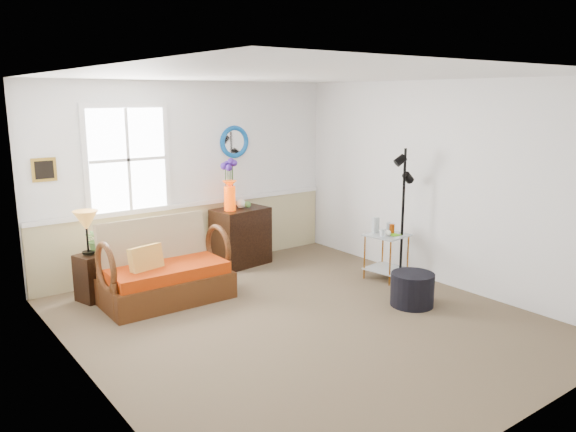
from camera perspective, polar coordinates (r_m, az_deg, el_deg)
floor at (r=6.22m, az=1.41°, el=-10.61°), size 4.50×5.00×0.01m
ceiling at (r=5.74m, az=1.55°, el=14.10°), size 4.50×5.00×0.01m
walls at (r=5.84m, az=1.47°, el=1.24°), size 4.51×5.01×2.60m
wainscot at (r=8.07m, az=-9.56°, el=-2.05°), size 4.46×0.02×0.90m
chair_rail at (r=7.96m, az=-9.64°, el=1.22°), size 4.46×0.04×0.06m
window at (r=7.50m, az=-15.97°, el=5.52°), size 1.14×0.06×1.44m
picture at (r=7.21m, az=-23.55°, el=4.33°), size 0.28×0.03×0.28m
mirror at (r=8.20m, az=-5.50°, el=7.50°), size 0.47×0.07×0.47m
loveseat at (r=6.80m, az=-12.40°, el=-4.56°), size 1.48×0.85×0.96m
throw_pillow at (r=6.66m, az=-14.16°, el=-4.69°), size 0.42×0.19×0.41m
lamp_stand at (r=7.12m, az=-19.26°, el=-5.91°), size 0.40×0.40×0.56m
table_lamp at (r=6.98m, az=-19.76°, el=-1.64°), size 0.37×0.37×0.53m
potted_plant at (r=7.11m, az=-18.82°, el=-2.48°), size 0.40×0.41×0.25m
cabinet at (r=8.12m, az=-4.82°, el=-2.09°), size 0.83×0.59×0.83m
flower_vase at (r=7.86m, az=-5.96°, el=3.11°), size 0.28×0.28×0.71m
side_table at (r=7.60m, az=9.94°, el=-4.08°), size 0.55×0.55×0.61m
tabletop_items at (r=7.53m, az=9.81°, el=-0.98°), size 0.37×0.37×0.21m
floor_lamp at (r=7.47m, az=11.57°, el=0.07°), size 0.33×0.33×1.75m
ottoman at (r=6.75m, az=12.52°, el=-7.29°), size 0.65×0.65×0.39m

